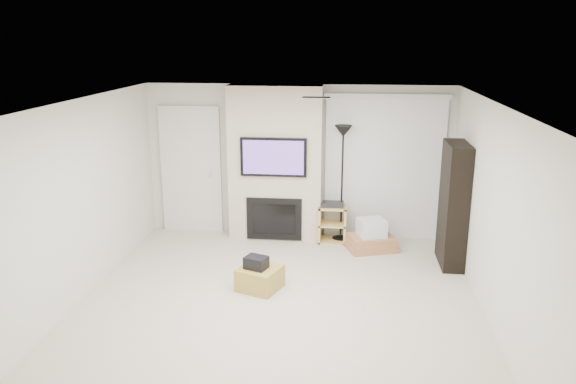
# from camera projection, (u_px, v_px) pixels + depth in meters

# --- Properties ---
(floor) EXTENTS (5.00, 5.50, 0.00)m
(floor) POSITION_uv_depth(u_px,v_px,m) (278.00, 307.00, 6.93)
(floor) COLOR beige
(floor) RESTS_ON ground
(ceiling) EXTENTS (5.00, 5.50, 0.00)m
(ceiling) POSITION_uv_depth(u_px,v_px,m) (277.00, 104.00, 6.26)
(ceiling) COLOR white
(ceiling) RESTS_ON wall_back
(wall_back) EXTENTS (5.00, 0.00, 2.50)m
(wall_back) POSITION_uv_depth(u_px,v_px,m) (298.00, 161.00, 9.23)
(wall_back) COLOR silver
(wall_back) RESTS_ON ground
(wall_front) EXTENTS (5.00, 0.00, 2.50)m
(wall_front) POSITION_uv_depth(u_px,v_px,m) (228.00, 327.00, 3.96)
(wall_front) COLOR silver
(wall_front) RESTS_ON ground
(wall_left) EXTENTS (0.00, 5.50, 2.50)m
(wall_left) POSITION_uv_depth(u_px,v_px,m) (74.00, 204.00, 6.86)
(wall_left) COLOR silver
(wall_left) RESTS_ON ground
(wall_right) EXTENTS (0.00, 5.50, 2.50)m
(wall_right) POSITION_uv_depth(u_px,v_px,m) (496.00, 218.00, 6.34)
(wall_right) COLOR silver
(wall_right) RESTS_ON ground
(hvac_vent) EXTENTS (0.35, 0.18, 0.01)m
(hvac_vent) POSITION_uv_depth(u_px,v_px,m) (316.00, 97.00, 6.99)
(hvac_vent) COLOR silver
(hvac_vent) RESTS_ON ceiling
(ottoman) EXTENTS (0.64, 0.64, 0.30)m
(ottoman) POSITION_uv_depth(u_px,v_px,m) (260.00, 278.00, 7.41)
(ottoman) COLOR #AC8F3C
(ottoman) RESTS_ON floor
(black_bag) EXTENTS (0.34, 0.30, 0.16)m
(black_bag) POSITION_uv_depth(u_px,v_px,m) (256.00, 262.00, 7.33)
(black_bag) COLOR black
(black_bag) RESTS_ON ottoman
(fireplace_wall) EXTENTS (1.50, 0.47, 2.50)m
(fireplace_wall) POSITION_uv_depth(u_px,v_px,m) (275.00, 164.00, 9.07)
(fireplace_wall) COLOR beige
(fireplace_wall) RESTS_ON floor
(entry_door) EXTENTS (1.02, 0.11, 2.14)m
(entry_door) POSITION_uv_depth(u_px,v_px,m) (191.00, 170.00, 9.44)
(entry_door) COLOR silver
(entry_door) RESTS_ON floor
(vertical_blinds) EXTENTS (1.98, 0.10, 2.37)m
(vertical_blinds) POSITION_uv_depth(u_px,v_px,m) (384.00, 162.00, 9.03)
(vertical_blinds) COLOR silver
(vertical_blinds) RESTS_ON floor
(floor_lamp) EXTENTS (0.28, 0.28, 1.89)m
(floor_lamp) POSITION_uv_depth(u_px,v_px,m) (343.00, 151.00, 8.84)
(floor_lamp) COLOR black
(floor_lamp) RESTS_ON floor
(av_stand) EXTENTS (0.45, 0.38, 0.66)m
(av_stand) POSITION_uv_depth(u_px,v_px,m) (332.00, 221.00, 9.08)
(av_stand) COLOR #DDB966
(av_stand) RESTS_ON floor
(box_stack) EXTENTS (0.87, 0.76, 0.49)m
(box_stack) POSITION_uv_depth(u_px,v_px,m) (371.00, 238.00, 8.78)
(box_stack) COLOR #B6794F
(box_stack) RESTS_ON floor
(bookshelf) EXTENTS (0.30, 0.80, 1.80)m
(bookshelf) POSITION_uv_depth(u_px,v_px,m) (453.00, 205.00, 8.04)
(bookshelf) COLOR black
(bookshelf) RESTS_ON floor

